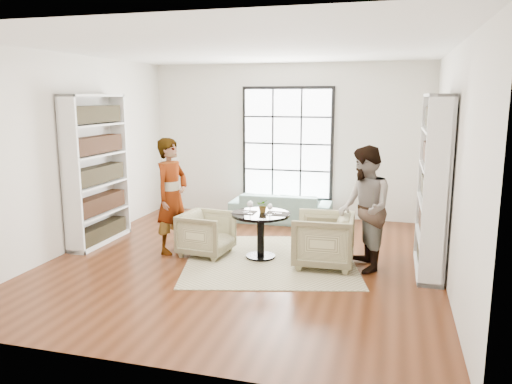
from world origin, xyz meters
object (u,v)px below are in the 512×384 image
(sofa, at_px, (281,207))
(wine_glass_left, at_px, (250,205))
(armchair_right, at_px, (323,240))
(wine_glass_right, at_px, (270,207))
(flower_centerpiece, at_px, (263,206))
(pedestal_table, at_px, (261,225))
(person_left, at_px, (172,196))
(person_right, at_px, (364,209))
(armchair_left, at_px, (206,234))

(sofa, relative_size, wine_glass_left, 9.60)
(armchair_right, height_order, wine_glass_right, wine_glass_right)
(wine_glass_left, height_order, flower_centerpiece, wine_glass_left)
(pedestal_table, relative_size, person_left, 0.49)
(sofa, relative_size, person_right, 1.11)
(sofa, distance_m, person_left, 2.66)
(person_left, bearing_deg, armchair_right, -77.75)
(pedestal_table, distance_m, armchair_left, 0.85)
(person_right, height_order, wine_glass_left, person_right)
(armchair_left, bearing_deg, wine_glass_right, -86.15)
(sofa, height_order, armchair_right, armchair_right)
(pedestal_table, height_order, wine_glass_right, wine_glass_right)
(wine_glass_right, distance_m, flower_centerpiece, 0.22)
(armchair_right, distance_m, flower_centerpiece, 1.01)
(person_left, bearing_deg, sofa, -14.00)
(person_left, distance_m, wine_glass_left, 1.25)
(person_left, height_order, wine_glass_left, person_left)
(wine_glass_right, height_order, flower_centerpiece, flower_centerpiece)
(sofa, bearing_deg, person_right, 124.08)
(armchair_left, distance_m, armchair_right, 1.77)
(pedestal_table, distance_m, person_left, 1.43)
(pedestal_table, xyz_separation_m, wine_glass_left, (-0.13, -0.10, 0.33))
(sofa, height_order, armchair_left, armchair_left)
(sofa, bearing_deg, flower_centerpiece, 94.10)
(pedestal_table, height_order, person_right, person_right)
(armchair_right, height_order, wine_glass_left, wine_glass_left)
(pedestal_table, xyz_separation_m, armchair_right, (0.94, -0.10, -0.12))
(armchair_right, relative_size, person_left, 0.47)
(wine_glass_left, bearing_deg, pedestal_table, 38.23)
(armchair_left, distance_m, flower_centerpiece, 0.97)
(armchair_right, distance_m, person_left, 2.37)
(pedestal_table, distance_m, person_right, 1.53)
(sofa, distance_m, wine_glass_left, 2.41)
(armchair_right, relative_size, person_right, 0.48)
(pedestal_table, height_order, person_left, person_left)
(person_left, relative_size, wine_glass_right, 10.31)
(person_left, bearing_deg, pedestal_table, -74.17)
(armchair_left, relative_size, armchair_right, 0.87)
(pedestal_table, relative_size, person_right, 0.50)
(person_left, relative_size, person_right, 1.02)
(person_left, xyz_separation_m, wine_glass_left, (1.25, -0.04, -0.05))
(wine_glass_left, xyz_separation_m, wine_glass_right, (0.29, 0.01, -0.02))
(armchair_right, height_order, person_right, person_right)
(person_right, height_order, flower_centerpiece, person_right)
(sofa, relative_size, armchair_left, 2.64)
(sofa, distance_m, wine_glass_right, 2.43)
(armchair_left, height_order, wine_glass_right, wine_glass_right)
(armchair_left, xyz_separation_m, wine_glass_right, (0.99, -0.03, 0.48))
(pedestal_table, xyz_separation_m, sofa, (-0.20, 2.24, -0.22))
(person_right, bearing_deg, wine_glass_left, -107.77)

